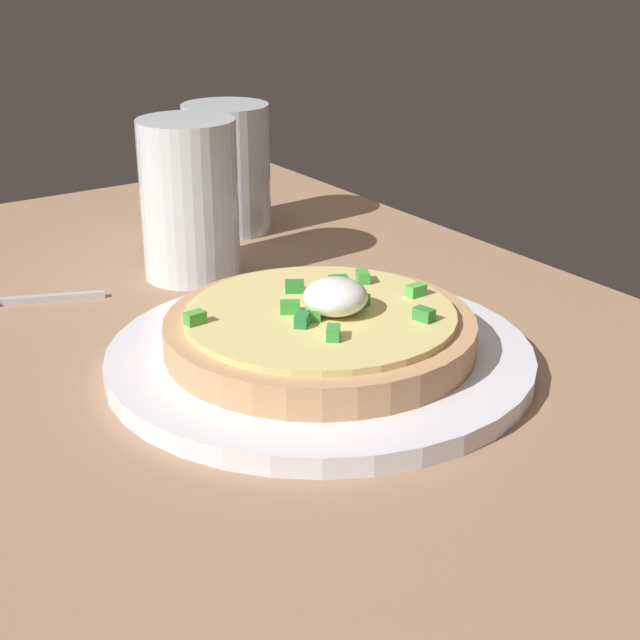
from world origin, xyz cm
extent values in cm
cube|color=#997556|center=(0.00, 0.00, 1.55)|extent=(103.82, 70.08, 3.09)
cylinder|color=white|center=(0.80, -7.60, 3.76)|extent=(28.03, 28.03, 1.32)
cylinder|color=tan|center=(0.80, -7.60, 5.48)|extent=(20.33, 20.33, 2.13)
cylinder|color=#E3CD7A|center=(0.80, -7.60, 6.78)|extent=(17.71, 17.71, 0.47)
ellipsoid|color=white|center=(-0.42, -8.25, 8.17)|extent=(4.16, 4.16, 2.32)
cube|color=#368A39|center=(-4.10, -12.19, 7.41)|extent=(1.43, 1.07, 0.80)
cube|color=#4FBC4B|center=(-0.53, -14.51, 7.41)|extent=(0.87, 1.32, 0.80)
cube|color=green|center=(-3.27, -5.79, 7.41)|extent=(1.50, 1.42, 0.80)
cube|color=green|center=(3.53, -0.01, 7.41)|extent=(0.91, 1.34, 0.80)
cube|color=#358D3B|center=(3.81, -11.19, 7.41)|extent=(1.26, 1.50, 0.80)
cube|color=green|center=(-0.33, -10.19, 7.41)|extent=(1.14, 1.46, 0.80)
cube|color=#2C8732|center=(4.69, -8.17, 7.41)|extent=(1.34, 1.51, 0.80)
cube|color=#4DB34E|center=(-0.46, -6.51, 7.41)|extent=(1.50, 1.29, 0.80)
cube|color=green|center=(1.70, -5.88, 7.41)|extent=(1.35, 1.51, 0.80)
cube|color=#297A3C|center=(-0.50, -5.37, 7.41)|extent=(1.46, 1.48, 0.80)
cube|color=green|center=(3.63, -13.14, 7.41)|extent=(1.50, 1.26, 0.80)
cylinder|color=silver|center=(30.85, -17.65, 9.00)|extent=(8.03, 8.03, 11.81)
cylinder|color=orange|center=(30.85, -17.65, 8.12)|extent=(7.07, 7.07, 9.25)
cylinder|color=silver|center=(21.46, -8.95, 9.55)|extent=(7.88, 7.88, 12.91)
cylinder|color=beige|center=(21.46, -8.95, 6.83)|extent=(6.94, 6.94, 6.67)
cube|color=#B7B7BC|center=(22.31, 2.92, 3.34)|extent=(3.70, 7.73, 0.50)
camera|label=1|loc=(-46.84, 24.95, 30.51)|focal=54.19mm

